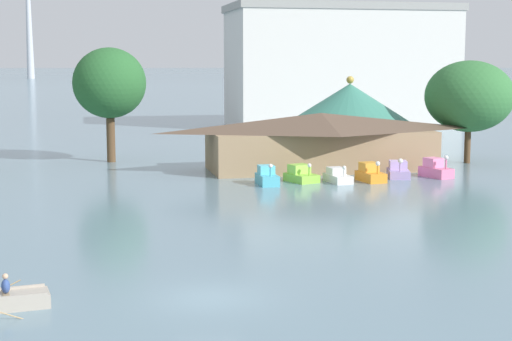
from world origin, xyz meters
name	(u,v)px	position (x,y,z in m)	size (l,w,h in m)	color
ground_plane	(210,298)	(0.00, 0.00, 0.00)	(2000.00, 2000.00, 0.00)	slate
pedal_boat_cyan	(267,177)	(8.56, 27.33, 0.57)	(1.34, 2.62, 1.70)	#4CB7CC
pedal_boat_lime	(301,175)	(11.42, 28.25, 0.51)	(2.44, 2.99, 1.52)	#8CCC3F
pedal_boat_white	(337,176)	(14.05, 27.36, 0.44)	(1.61, 2.92, 1.42)	white
pedal_boat_orange	(370,174)	(16.66, 27.30, 0.57)	(1.75, 2.83, 1.68)	orange
pedal_boat_lavender	(398,171)	(19.54, 28.81, 0.51)	(2.31, 3.23, 1.65)	#B299D8
pedal_boat_pink	(435,170)	(22.46, 28.31, 0.60)	(2.11, 3.01, 1.85)	pink
boathouse	(321,140)	(14.83, 34.42, 2.51)	(20.11, 8.05, 4.79)	#9E7F5B
green_roof_pavilion	(350,115)	(19.57, 40.93, 4.11)	(11.19, 11.19, 7.72)	#993328
shoreline_tree_mid	(109,83)	(-2.29, 43.36, 7.10)	(6.56, 6.56, 10.31)	brown
shoreline_tree_right	(469,96)	(28.99, 35.83, 5.98)	(7.86, 7.86, 9.16)	brown
background_building_block	(340,66)	(30.66, 77.78, 8.43)	(31.17, 14.58, 16.81)	silver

